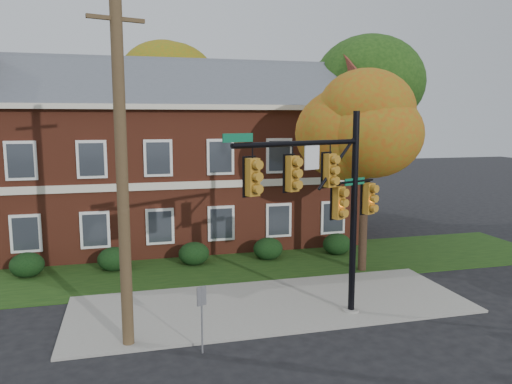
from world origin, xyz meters
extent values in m
plane|color=black|center=(0.00, 0.00, 0.00)|extent=(120.00, 120.00, 0.00)
cube|color=gray|center=(0.00, 1.00, 0.04)|extent=(14.00, 5.00, 0.08)
cube|color=#193811|center=(0.00, 6.00, 0.02)|extent=(30.00, 6.00, 0.04)
cube|color=brown|center=(-2.00, 12.00, 3.50)|extent=(18.00, 8.00, 7.00)
cube|color=beige|center=(-2.00, 12.00, 7.12)|extent=(18.80, 8.80, 0.24)
cube|color=beige|center=(-2.00, 7.97, 3.50)|extent=(18.00, 0.12, 0.35)
ellipsoid|color=black|center=(-9.00, 6.70, 0.53)|extent=(1.40, 1.26, 1.05)
ellipsoid|color=black|center=(-5.50, 6.70, 0.53)|extent=(1.40, 1.26, 1.05)
ellipsoid|color=black|center=(-2.00, 6.70, 0.53)|extent=(1.40, 1.26, 1.05)
ellipsoid|color=black|center=(1.50, 6.70, 0.53)|extent=(1.40, 1.26, 1.05)
ellipsoid|color=black|center=(5.00, 6.70, 0.53)|extent=(1.40, 1.26, 1.05)
cylinder|color=black|center=(5.00, 4.00, 2.88)|extent=(0.36, 0.36, 5.76)
ellipsoid|color=#B83A0F|center=(5.00, 4.00, 6.48)|extent=(4.25, 4.25, 3.60)
ellipsoid|color=#B83A0F|center=(5.62, 3.62, 7.08)|extent=(3.50, 3.50, 3.00)
cylinder|color=black|center=(9.00, 13.00, 3.52)|extent=(0.36, 0.36, 7.04)
ellipsoid|color=#16360E|center=(9.00, 13.00, 7.92)|extent=(5.95, 5.95, 5.04)
ellipsoid|color=#16360E|center=(9.88, 12.47, 8.52)|extent=(4.90, 4.90, 4.20)
cylinder|color=black|center=(-1.00, 20.00, 3.84)|extent=(0.36, 0.36, 7.68)
ellipsoid|color=#A3600E|center=(-1.00, 20.00, 8.64)|extent=(6.46, 6.46, 5.47)
ellipsoid|color=#A3600E|center=(-0.05, 19.43, 9.24)|extent=(5.32, 5.32, 4.56)
cylinder|color=gray|center=(2.42, -0.38, 0.08)|extent=(0.55, 0.55, 0.16)
cylinder|color=black|center=(2.42, -0.38, 3.41)|extent=(0.28, 0.28, 6.83)
cylinder|color=black|center=(0.17, -1.33, 5.85)|extent=(4.56, 2.03, 0.16)
cylinder|color=black|center=(2.42, -0.38, 4.54)|extent=(1.65, 0.75, 0.08)
cube|color=#AD741B|center=(-1.45, -2.01, 4.97)|extent=(0.51, 0.44, 1.13)
cube|color=#AD741B|center=(-0.10, -1.44, 4.97)|extent=(0.51, 0.44, 1.13)
cube|color=#AD741B|center=(1.34, -0.83, 4.97)|extent=(0.51, 0.44, 1.13)
cube|color=silver|center=(0.62, -1.14, 5.41)|extent=(0.55, 0.26, 0.73)
cube|color=#0C603C|center=(-1.90, -2.20, 6.07)|extent=(0.91, 0.41, 0.23)
cube|color=#AD741B|center=(1.74, -0.66, 3.90)|extent=(0.51, 0.44, 1.13)
cube|color=#AD741B|center=(3.09, -0.10, 3.90)|extent=(0.51, 0.44, 1.13)
cube|color=#0C603C|center=(2.42, -0.38, 4.54)|extent=(0.87, 0.40, 0.22)
cylinder|color=#4F3C25|center=(-4.94, -1.00, 4.99)|extent=(0.41, 0.41, 9.98)
cube|color=#4F3C25|center=(-4.94, -1.00, 9.21)|extent=(1.52, 0.53, 0.11)
cylinder|color=slate|center=(-2.92, -2.00, 0.97)|extent=(0.07, 0.07, 1.95)
cube|color=slate|center=(-2.92, -2.00, 1.68)|extent=(0.28, 0.13, 0.55)
camera|label=1|loc=(-4.80, -15.26, 6.55)|focal=35.00mm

